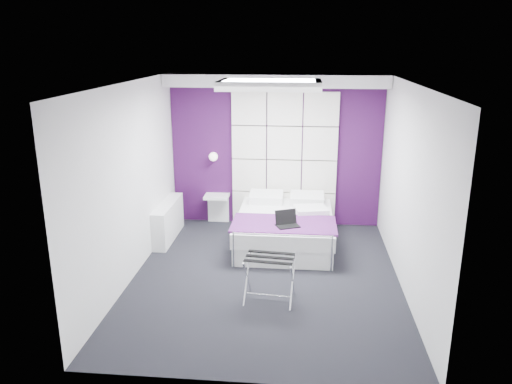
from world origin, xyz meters
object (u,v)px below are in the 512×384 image
wall_lamp (214,156)px  nightstand (217,196)px  radiator (168,221)px  laptop (288,222)px  bed (285,228)px  luggage_rack (270,278)px

wall_lamp → nightstand: bearing=-43.7°
radiator → laptop: bearing=-17.7°
radiator → bed: size_ratio=0.65×
wall_lamp → laptop: bearing=-46.3°
nightstand → laptop: size_ratio=1.30×
bed → wall_lamp: bearing=146.1°
bed → laptop: 0.62m
bed → laptop: laptop is taller
nightstand → laptop: 1.86m
luggage_rack → wall_lamp: bearing=119.1°
radiator → luggage_rack: radiator is taller
bed → luggage_rack: size_ratio=3.13×
radiator → laptop: size_ratio=3.73×
radiator → laptop: laptop is taller
wall_lamp → luggage_rack: size_ratio=0.25×
nightstand → luggage_rack: luggage_rack is taller
nightstand → laptop: laptop is taller
wall_lamp → nightstand: wall_lamp is taller
radiator → luggage_rack: bearing=-46.7°
radiator → nightstand: 1.01m
bed → laptop: size_ratio=5.74×
wall_lamp → bed: (1.26, -0.85, -0.95)m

